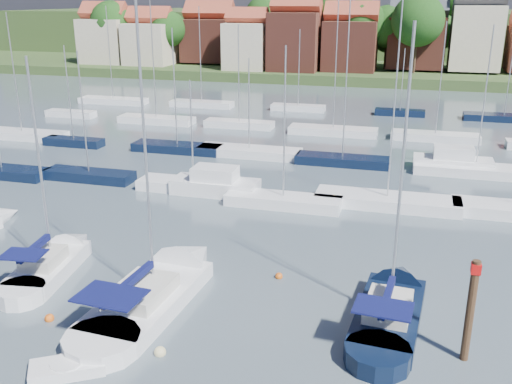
% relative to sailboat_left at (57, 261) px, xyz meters
% --- Properties ---
extents(ground, '(260.00, 260.00, 0.00)m').
position_rel_sailboat_left_xyz_m(ground, '(9.88, 35.07, -0.36)').
color(ground, '#475661').
rests_on(ground, ground).
extents(sailboat_left, '(3.92, 9.93, 13.23)m').
position_rel_sailboat_left_xyz_m(sailboat_left, '(0.00, 0.00, 0.00)').
color(sailboat_left, white).
rests_on(sailboat_left, ground).
extents(sailboat_centre, '(4.32, 13.46, 17.95)m').
position_rel_sailboat_left_xyz_m(sailboat_centre, '(7.35, -0.91, -0.02)').
color(sailboat_centre, white).
rests_on(sailboat_centre, ground).
extents(sailboat_navy, '(3.80, 11.24, 15.32)m').
position_rel_sailboat_left_xyz_m(sailboat_navy, '(19.23, 0.18, -0.01)').
color(sailboat_navy, black).
rests_on(sailboat_navy, ground).
extents(tender, '(3.33, 2.81, 0.66)m').
position_rel_sailboat_left_xyz_m(tender, '(6.33, -8.68, -0.11)').
color(tender, white).
rests_on(tender, ground).
extents(timber_piling, '(0.40, 0.40, 6.99)m').
position_rel_sailboat_left_xyz_m(timber_piling, '(22.49, -3.18, 1.11)').
color(timber_piling, '#4C331E').
rests_on(timber_piling, ground).
extents(buoy_c, '(0.47, 0.47, 0.47)m').
position_rel_sailboat_left_xyz_m(buoy_c, '(3.08, -5.26, -0.36)').
color(buoy_c, '#D85914').
rests_on(buoy_c, ground).
extents(buoy_d, '(0.54, 0.54, 0.54)m').
position_rel_sailboat_left_xyz_m(buoy_d, '(9.51, -6.41, -0.36)').
color(buoy_d, beige).
rests_on(buoy_d, ground).
extents(buoy_e, '(0.43, 0.43, 0.43)m').
position_rel_sailboat_left_xyz_m(buoy_e, '(12.91, 2.12, -0.36)').
color(buoy_e, '#D85914').
rests_on(buoy_e, ground).
extents(marina_field, '(79.62, 41.41, 15.93)m').
position_rel_sailboat_left_xyz_m(marina_field, '(11.79, 30.21, 0.07)').
color(marina_field, white).
rests_on(marina_field, ground).
extents(far_shore_town, '(212.46, 90.00, 22.27)m').
position_rel_sailboat_left_xyz_m(far_shore_town, '(12.11, 127.73, 4.24)').
color(far_shore_town, '#394D26').
rests_on(far_shore_town, ground).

